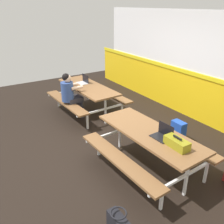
% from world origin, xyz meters
% --- Properties ---
extents(ground_plane, '(10.00, 10.00, 0.02)m').
position_xyz_m(ground_plane, '(0.00, 0.00, -0.01)').
color(ground_plane, black).
extents(accent_backdrop, '(8.00, 0.14, 2.60)m').
position_xyz_m(accent_backdrop, '(0.00, 2.40, 1.25)').
color(accent_backdrop, yellow).
rests_on(accent_backdrop, ground).
extents(picnic_table_left, '(2.07, 1.64, 0.74)m').
position_xyz_m(picnic_table_left, '(-1.38, 0.26, 0.58)').
color(picnic_table_left, brown).
rests_on(picnic_table_left, ground).
extents(picnic_table_right, '(2.07, 1.64, 0.74)m').
position_xyz_m(picnic_table_right, '(1.38, 0.03, 0.58)').
color(picnic_table_right, brown).
rests_on(picnic_table_right, ground).
extents(student_nearer, '(0.37, 0.53, 1.21)m').
position_xyz_m(student_nearer, '(-1.24, -0.29, 0.71)').
color(student_nearer, '#2D2D38').
rests_on(student_nearer, ground).
extents(laptop_silver, '(0.33, 0.23, 0.22)m').
position_xyz_m(laptop_silver, '(-1.68, 0.28, 0.79)').
color(laptop_silver, silver).
rests_on(laptop_silver, picnic_table_left).
extents(laptop_dark, '(0.33, 0.23, 0.22)m').
position_xyz_m(laptop_dark, '(1.64, 0.08, 0.79)').
color(laptop_dark, black).
rests_on(laptop_dark, picnic_table_right).
extents(toolbox_grey, '(0.40, 0.18, 0.18)m').
position_xyz_m(toolbox_grey, '(1.97, 0.05, 0.81)').
color(toolbox_grey, olive).
rests_on(toolbox_grey, picnic_table_right).
extents(backpack_dark, '(0.30, 0.22, 0.44)m').
position_xyz_m(backpack_dark, '(0.98, 1.21, 0.22)').
color(backpack_dark, '#1E47B2').
rests_on(backpack_dark, ground).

